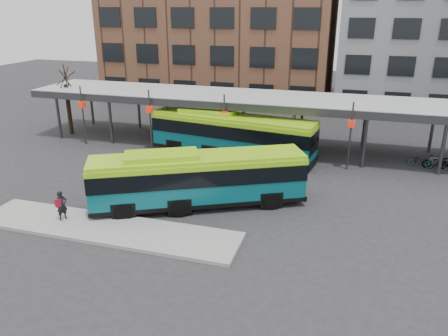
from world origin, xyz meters
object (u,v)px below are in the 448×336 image
bus_rear (232,134)px  pedestrian (62,205)px  tree (69,107)px  bus_front (197,178)px

bus_rear → pedestrian: (-5.57, -12.99, -0.81)m
tree → bus_rear: size_ratio=0.44×
tree → bus_front: 19.38m
bus_front → bus_rear: (-0.55, 9.00, 0.08)m
bus_rear → pedestrian: bearing=-104.8°
tree → bus_rear: 15.59m
bus_rear → pedestrian: 14.16m
tree → bus_rear: (15.46, -1.89, -0.64)m
pedestrian → bus_rear: bearing=4.5°
tree → bus_front: bearing=-34.2°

